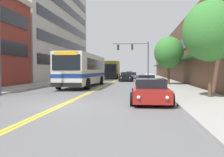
{
  "coord_description": "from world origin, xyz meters",
  "views": [
    {
      "loc": [
        3.73,
        -11.72,
        1.71
      ],
      "look_at": [
        0.46,
        17.59,
        0.66
      ],
      "focal_mm": 40.0,
      "sensor_mm": 36.0,
      "label": 1
    }
  ],
  "objects_px": {
    "car_beige_moving_third": "(130,74)",
    "street_lamp_left_near": "(2,13)",
    "box_truck": "(112,70)",
    "car_red_parked_right_foreground": "(151,92)",
    "car_dark_grey_parked_right_mid": "(146,81)",
    "street_tree_right_mid": "(169,53)",
    "car_charcoal_parked_left_near": "(88,76)",
    "street_tree_right_near": "(211,31)",
    "city_bus": "(84,69)",
    "traffic_signal_mast": "(136,52)",
    "car_black_moving_lead": "(126,77)",
    "car_slate_blue_moving_second": "(132,76)"
  },
  "relations": [
    {
      "from": "car_beige_moving_third",
      "to": "street_lamp_left_near",
      "type": "bearing_deg",
      "value": -96.7
    },
    {
      "from": "box_truck",
      "to": "car_red_parked_right_foreground",
      "type": "bearing_deg",
      "value": -80.5
    },
    {
      "from": "car_dark_grey_parked_right_mid",
      "to": "street_tree_right_mid",
      "type": "relative_size",
      "value": 0.86
    },
    {
      "from": "car_dark_grey_parked_right_mid",
      "to": "car_beige_moving_third",
      "type": "height_order",
      "value": "car_beige_moving_third"
    },
    {
      "from": "car_charcoal_parked_left_near",
      "to": "street_tree_right_near",
      "type": "distance_m",
      "value": 27.09
    },
    {
      "from": "car_red_parked_right_foreground",
      "to": "street_tree_right_near",
      "type": "height_order",
      "value": "street_tree_right_near"
    },
    {
      "from": "city_bus",
      "to": "car_beige_moving_third",
      "type": "xyz_separation_m",
      "value": [
        2.96,
        41.83,
        -1.23
      ]
    },
    {
      "from": "box_truck",
      "to": "street_tree_right_near",
      "type": "bearing_deg",
      "value": -74.35
    },
    {
      "from": "car_red_parked_right_foreground",
      "to": "car_dark_grey_parked_right_mid",
      "type": "relative_size",
      "value": 0.94
    },
    {
      "from": "traffic_signal_mast",
      "to": "box_truck",
      "type": "bearing_deg",
      "value": 139.1
    },
    {
      "from": "street_tree_right_near",
      "to": "car_black_moving_lead",
      "type": "bearing_deg",
      "value": 105.39
    },
    {
      "from": "traffic_signal_mast",
      "to": "street_tree_right_near",
      "type": "distance_m",
      "value": 30.24
    },
    {
      "from": "car_red_parked_right_foreground",
      "to": "box_truck",
      "type": "distance_m",
      "value": 36.62
    },
    {
      "from": "car_charcoal_parked_left_near",
      "to": "car_slate_blue_moving_second",
      "type": "relative_size",
      "value": 1.06
    },
    {
      "from": "car_black_moving_lead",
      "to": "car_beige_moving_third",
      "type": "height_order",
      "value": "car_black_moving_lead"
    },
    {
      "from": "car_charcoal_parked_left_near",
      "to": "street_lamp_left_near",
      "type": "height_order",
      "value": "street_lamp_left_near"
    },
    {
      "from": "car_dark_grey_parked_right_mid",
      "to": "box_truck",
      "type": "height_order",
      "value": "box_truck"
    },
    {
      "from": "car_dark_grey_parked_right_mid",
      "to": "car_black_moving_lead",
      "type": "relative_size",
      "value": 0.97
    },
    {
      "from": "street_tree_right_near",
      "to": "car_slate_blue_moving_second",
      "type": "bearing_deg",
      "value": 99.64
    },
    {
      "from": "car_dark_grey_parked_right_mid",
      "to": "street_lamp_left_near",
      "type": "bearing_deg",
      "value": -136.43
    },
    {
      "from": "car_charcoal_parked_left_near",
      "to": "car_dark_grey_parked_right_mid",
      "type": "relative_size",
      "value": 0.99
    },
    {
      "from": "car_black_moving_lead",
      "to": "street_tree_right_mid",
      "type": "distance_m",
      "value": 11.01
    },
    {
      "from": "street_lamp_left_near",
      "to": "street_tree_right_mid",
      "type": "height_order",
      "value": "street_lamp_left_near"
    },
    {
      "from": "car_red_parked_right_foreground",
      "to": "street_tree_right_mid",
      "type": "distance_m",
      "value": 15.2
    },
    {
      "from": "car_red_parked_right_foreground",
      "to": "box_truck",
      "type": "bearing_deg",
      "value": 99.5
    },
    {
      "from": "car_dark_grey_parked_right_mid",
      "to": "box_truck",
      "type": "distance_m",
      "value": 25.54
    },
    {
      "from": "city_bus",
      "to": "car_slate_blue_moving_second",
      "type": "bearing_deg",
      "value": 79.43
    },
    {
      "from": "car_black_moving_lead",
      "to": "car_slate_blue_moving_second",
      "type": "height_order",
      "value": "car_black_moving_lead"
    },
    {
      "from": "car_red_parked_right_foreground",
      "to": "car_beige_moving_third",
      "type": "distance_m",
      "value": 54.14
    },
    {
      "from": "car_black_moving_lead",
      "to": "car_slate_blue_moving_second",
      "type": "xyz_separation_m",
      "value": [
        0.49,
        10.72,
        -0.06
      ]
    },
    {
      "from": "car_dark_grey_parked_right_mid",
      "to": "traffic_signal_mast",
      "type": "relative_size",
      "value": 0.66
    },
    {
      "from": "car_red_parked_right_foreground",
      "to": "street_tree_right_mid",
      "type": "bearing_deg",
      "value": 80.15
    },
    {
      "from": "city_bus",
      "to": "street_tree_right_near",
      "type": "height_order",
      "value": "street_tree_right_near"
    },
    {
      "from": "car_red_parked_right_foreground",
      "to": "street_tree_right_mid",
      "type": "xyz_separation_m",
      "value": [
        2.55,
        14.68,
        2.98
      ]
    },
    {
      "from": "car_charcoal_parked_left_near",
      "to": "car_black_moving_lead",
      "type": "relative_size",
      "value": 0.96
    },
    {
      "from": "car_charcoal_parked_left_near",
      "to": "street_tree_right_mid",
      "type": "xyz_separation_m",
      "value": [
        11.27,
        -11.36,
        2.92
      ]
    },
    {
      "from": "box_truck",
      "to": "car_charcoal_parked_left_near",
      "type": "bearing_deg",
      "value": -104.93
    },
    {
      "from": "street_tree_right_near",
      "to": "street_tree_right_mid",
      "type": "bearing_deg",
      "value": 94.25
    },
    {
      "from": "box_truck",
      "to": "street_tree_right_mid",
      "type": "height_order",
      "value": "street_tree_right_mid"
    },
    {
      "from": "street_tree_right_mid",
      "to": "car_slate_blue_moving_second",
      "type": "bearing_deg",
      "value": 102.96
    },
    {
      "from": "car_dark_grey_parked_right_mid",
      "to": "car_black_moving_lead",
      "type": "bearing_deg",
      "value": 101.66
    },
    {
      "from": "street_tree_right_near",
      "to": "city_bus",
      "type": "bearing_deg",
      "value": 133.91
    },
    {
      "from": "car_red_parked_right_foreground",
      "to": "traffic_signal_mast",
      "type": "bearing_deg",
      "value": 92.22
    },
    {
      "from": "car_slate_blue_moving_second",
      "to": "street_lamp_left_near",
      "type": "relative_size",
      "value": 0.45
    },
    {
      "from": "car_slate_blue_moving_second",
      "to": "box_truck",
      "type": "bearing_deg",
      "value": 160.87
    },
    {
      "from": "car_black_moving_lead",
      "to": "street_tree_right_near",
      "type": "relative_size",
      "value": 0.82
    },
    {
      "from": "car_slate_blue_moving_second",
      "to": "box_truck",
      "type": "height_order",
      "value": "box_truck"
    },
    {
      "from": "car_charcoal_parked_left_near",
      "to": "car_beige_moving_third",
      "type": "relative_size",
      "value": 0.93
    },
    {
      "from": "city_bus",
      "to": "box_truck",
      "type": "distance_m",
      "value": 23.89
    },
    {
      "from": "city_bus",
      "to": "car_black_moving_lead",
      "type": "height_order",
      "value": "city_bus"
    }
  ]
}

